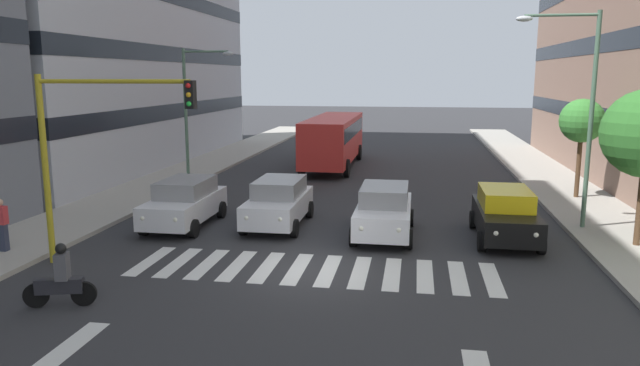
# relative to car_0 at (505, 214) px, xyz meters

# --- Properties ---
(ground_plane) EXTENTS (180.00, 180.00, 0.00)m
(ground_plane) POSITION_rel_car_0_xyz_m (5.82, 4.10, -0.89)
(ground_plane) COLOR #2D2D30
(sidewalk_right) EXTENTS (3.45, 90.00, 0.15)m
(sidewalk_right) POSITION_rel_car_0_xyz_m (15.69, 4.10, -0.81)
(sidewalk_right) COLOR #9E998E
(sidewalk_right) RESTS_ON ground_plane
(crosswalk_markings) EXTENTS (10.35, 2.80, 0.01)m
(crosswalk_markings) POSITION_rel_car_0_xyz_m (5.82, 4.10, -0.88)
(crosswalk_markings) COLOR silver
(crosswalk_markings) RESTS_ON ground_plane
(lane_arrow_1) EXTENTS (0.50, 2.20, 0.01)m
(lane_arrow_1) POSITION_rel_car_0_xyz_m (9.89, 9.60, -0.88)
(lane_arrow_1) COLOR silver
(lane_arrow_1) RESTS_ON ground_plane
(car_0) EXTENTS (2.02, 4.44, 1.72)m
(car_0) POSITION_rel_car_0_xyz_m (0.00, 0.00, 0.00)
(car_0) COLOR black
(car_0) RESTS_ON ground_plane
(car_1) EXTENTS (2.02, 4.44, 1.72)m
(car_1) POSITION_rel_car_0_xyz_m (4.04, 0.11, 0.00)
(car_1) COLOR silver
(car_1) RESTS_ON ground_plane
(car_2) EXTENTS (2.02, 4.44, 1.72)m
(car_2) POSITION_rel_car_0_xyz_m (7.94, -0.64, 0.00)
(car_2) COLOR silver
(car_2) RESTS_ON ground_plane
(car_3) EXTENTS (2.02, 4.44, 1.72)m
(car_3) POSITION_rel_car_0_xyz_m (11.33, -0.04, 0.00)
(car_3) COLOR silver
(car_3) RESTS_ON ground_plane
(bus_behind_traffic) EXTENTS (2.78, 10.50, 3.00)m
(bus_behind_traffic) POSITION_rel_car_0_xyz_m (7.94, -15.05, 0.97)
(bus_behind_traffic) COLOR red
(bus_behind_traffic) RESTS_ON ground_plane
(motorcycle_with_rider) EXTENTS (1.66, 0.56, 1.57)m
(motorcycle_with_rider) POSITION_rel_car_0_xyz_m (11.29, 7.75, -0.24)
(motorcycle_with_rider) COLOR black
(motorcycle_with_rider) RESTS_ON ground_plane
(traffic_light_gantry) EXTENTS (4.71, 0.36, 5.50)m
(traffic_light_gantry) POSITION_rel_car_0_xyz_m (12.20, 4.68, 2.84)
(traffic_light_gantry) COLOR #AD991E
(traffic_light_gantry) RESTS_ON ground_plane
(street_lamp_left) EXTENTS (2.78, 0.28, 7.47)m
(street_lamp_left) POSITION_rel_car_0_xyz_m (-2.49, -1.64, 3.79)
(street_lamp_left) COLOR #4C6B56
(street_lamp_left) RESTS_ON sidewalk_left
(street_lamp_right) EXTENTS (2.68, 0.28, 6.63)m
(street_lamp_right) POSITION_rel_car_0_xyz_m (14.12, -8.38, 3.34)
(street_lamp_right) COLOR #4C6B56
(street_lamp_right) RESTS_ON sidewalk_right
(street_tree_1) EXTENTS (1.90, 1.90, 4.33)m
(street_tree_1) POSITION_rel_car_0_xyz_m (-4.08, -7.14, 2.61)
(street_tree_1) COLOR #513823
(street_tree_1) RESTS_ON sidewalk_left
(pedestrian_waiting) EXTENTS (0.36, 0.24, 1.63)m
(pedestrian_waiting) POSITION_rel_car_0_xyz_m (15.45, 4.32, 0.11)
(pedestrian_waiting) COLOR #2D3347
(pedestrian_waiting) RESTS_ON sidewalk_right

